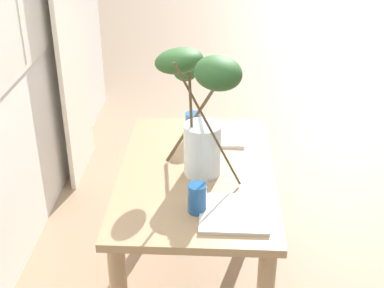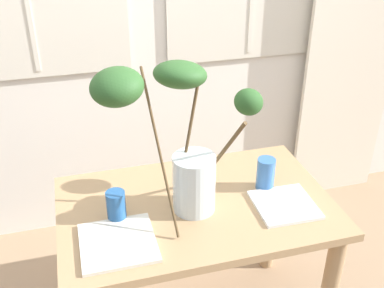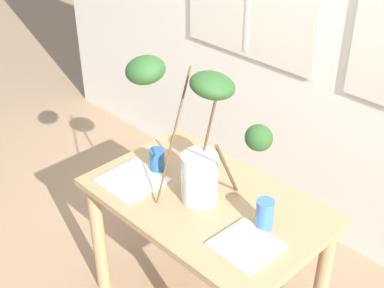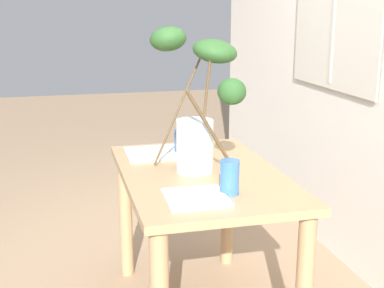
{
  "view_description": "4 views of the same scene",
  "coord_description": "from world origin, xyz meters",
  "px_view_note": "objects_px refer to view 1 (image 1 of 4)",
  "views": [
    {
      "loc": [
        -2.1,
        -0.08,
        1.97
      ],
      "look_at": [
        -0.01,
        0.02,
        0.87
      ],
      "focal_mm": 49.9,
      "sensor_mm": 36.0,
      "label": 1
    },
    {
      "loc": [
        -0.43,
        -1.48,
        1.87
      ],
      "look_at": [
        -0.03,
        -0.06,
        1.05
      ],
      "focal_mm": 43.39,
      "sensor_mm": 36.0,
      "label": 2
    },
    {
      "loc": [
        1.33,
        -1.39,
        2.22
      ],
      "look_at": [
        -0.07,
        -0.02,
        1.0
      ],
      "focal_mm": 48.94,
      "sensor_mm": 36.0,
      "label": 3
    },
    {
      "loc": [
        2.23,
        -0.61,
        1.45
      ],
      "look_at": [
        0.02,
        -0.05,
        0.87
      ],
      "focal_mm": 49.8,
      "sensor_mm": 36.0,
      "label": 4
    }
  ],
  "objects_px": {
    "vase_with_branches": "(198,111)",
    "dining_table": "(197,196)",
    "plate_square_left": "(233,213)",
    "plate_square_right": "(221,136)",
    "drinking_glass_blue_right": "(193,126)",
    "drinking_glass_blue_left": "(197,198)"
  },
  "relations": [
    {
      "from": "drinking_glass_blue_left",
      "to": "plate_square_left",
      "type": "height_order",
      "value": "drinking_glass_blue_left"
    },
    {
      "from": "plate_square_left",
      "to": "vase_with_branches",
      "type": "bearing_deg",
      "value": 28.19
    },
    {
      "from": "drinking_glass_blue_left",
      "to": "drinking_glass_blue_right",
      "type": "relative_size",
      "value": 0.88
    },
    {
      "from": "drinking_glass_blue_left",
      "to": "dining_table",
      "type": "bearing_deg",
      "value": 2.5
    },
    {
      "from": "plate_square_right",
      "to": "dining_table",
      "type": "bearing_deg",
      "value": 161.7
    },
    {
      "from": "vase_with_branches",
      "to": "plate_square_right",
      "type": "relative_size",
      "value": 3.01
    },
    {
      "from": "dining_table",
      "to": "drinking_glass_blue_left",
      "type": "bearing_deg",
      "value": -177.5
    },
    {
      "from": "drinking_glass_blue_right",
      "to": "plate_square_right",
      "type": "xyz_separation_m",
      "value": [
        0.03,
        -0.14,
        -0.06
      ]
    },
    {
      "from": "dining_table",
      "to": "plate_square_right",
      "type": "distance_m",
      "value": 0.39
    },
    {
      "from": "vase_with_branches",
      "to": "dining_table",
      "type": "bearing_deg",
      "value": 8.28
    },
    {
      "from": "drinking_glass_blue_right",
      "to": "plate_square_right",
      "type": "height_order",
      "value": "drinking_glass_blue_right"
    },
    {
      "from": "dining_table",
      "to": "drinking_glass_blue_right",
      "type": "xyz_separation_m",
      "value": [
        0.32,
        0.03,
        0.21
      ]
    },
    {
      "from": "plate_square_left",
      "to": "plate_square_right",
      "type": "bearing_deg",
      "value": 3.97
    },
    {
      "from": "vase_with_branches",
      "to": "plate_square_right",
      "type": "bearing_deg",
      "value": -14.66
    },
    {
      "from": "dining_table",
      "to": "plate_square_left",
      "type": "distance_m",
      "value": 0.4
    },
    {
      "from": "dining_table",
      "to": "plate_square_right",
      "type": "bearing_deg",
      "value": -18.3
    },
    {
      "from": "plate_square_left",
      "to": "plate_square_right",
      "type": "height_order",
      "value": "same"
    },
    {
      "from": "vase_with_branches",
      "to": "drinking_glass_blue_right",
      "type": "bearing_deg",
      "value": 6.16
    },
    {
      "from": "plate_square_right",
      "to": "drinking_glass_blue_right",
      "type": "bearing_deg",
      "value": 100.05
    },
    {
      "from": "dining_table",
      "to": "vase_with_branches",
      "type": "relative_size",
      "value": 1.56
    },
    {
      "from": "plate_square_left",
      "to": "drinking_glass_blue_left",
      "type": "bearing_deg",
      "value": 83.24
    },
    {
      "from": "dining_table",
      "to": "drinking_glass_blue_left",
      "type": "distance_m",
      "value": 0.38
    }
  ]
}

